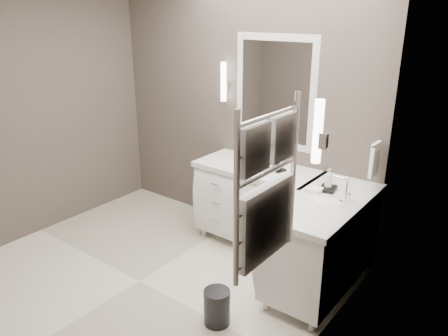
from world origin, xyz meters
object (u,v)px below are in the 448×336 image
Objects in this scene: vanity_back at (257,200)px; towel_ladder at (266,196)px; vanity_right at (322,239)px; waste_bin at (217,307)px.

vanity_back is 2.16m from towel_ladder.
vanity_back is at bearing 124.10° from towel_ladder.
towel_ladder is at bearing -80.16° from vanity_right.
vanity_right is (0.88, -0.33, 0.00)m from vanity_back.
vanity_back is 0.93m from vanity_right.
towel_ladder is (1.10, -1.63, 0.91)m from vanity_back.
waste_bin is at bearing -115.17° from vanity_right.
vanity_back and vanity_right have the same top height.
vanity_right is 4.29× the size of waste_bin.
waste_bin is (-0.65, 0.40, -1.25)m from towel_ladder.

